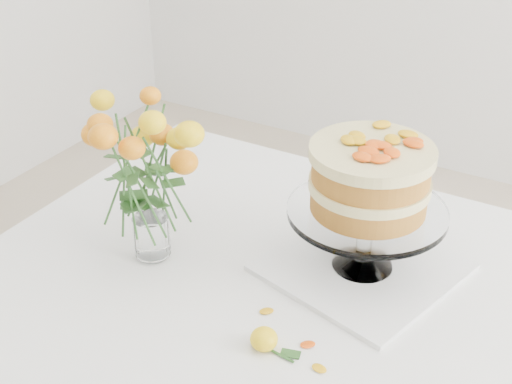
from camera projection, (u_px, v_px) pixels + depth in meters
table at (350, 337)px, 1.31m from camera, size 1.43×0.93×0.76m
napkin at (362, 267)px, 1.35m from camera, size 0.39×0.39×0.01m
cake_stand at (369, 185)px, 1.26m from camera, size 0.29×0.29×0.26m
rose_vase at (145, 162)px, 1.29m from camera, size 0.26×0.26×0.35m
loose_rose_near at (264, 339)px, 1.15m from camera, size 0.08×0.05×0.04m
stray_petal_a at (266, 311)px, 1.24m from camera, size 0.03×0.02×0.00m
stray_petal_b at (308, 345)px, 1.17m from camera, size 0.03×0.02×0.00m
stray_petal_c at (319, 369)px, 1.12m from camera, size 0.03×0.02×0.00m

